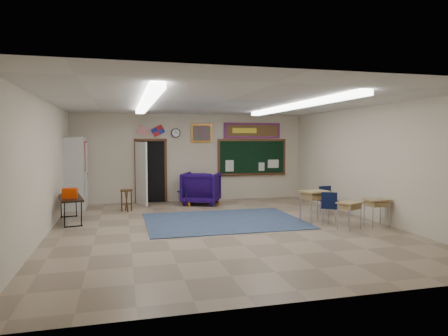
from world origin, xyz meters
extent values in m
plane|color=gray|center=(0.00, 0.00, 0.00)|extent=(9.00, 9.00, 0.00)
cube|color=#B3A891|center=(0.00, 4.50, 1.50)|extent=(8.00, 0.04, 3.00)
cube|color=#B3A891|center=(0.00, -4.50, 1.50)|extent=(8.00, 0.04, 3.00)
cube|color=#B3A891|center=(-4.00, 0.00, 1.50)|extent=(0.04, 9.00, 3.00)
cube|color=#B3A891|center=(4.00, 0.00, 1.50)|extent=(0.04, 9.00, 3.00)
cube|color=beige|center=(0.00, 0.00, 3.00)|extent=(8.00, 9.00, 0.04)
cube|color=#354366|center=(0.20, 0.80, 0.01)|extent=(4.00, 3.00, 0.02)
cube|color=black|center=(-1.40, 4.49, 1.05)|extent=(0.95, 0.04, 2.10)
cube|color=silver|center=(-1.75, 4.05, 1.03)|extent=(0.35, 0.86, 2.05)
cube|color=#512B17|center=(2.20, 4.47, 1.50)|extent=(2.55, 0.05, 1.30)
cube|color=black|center=(2.20, 4.46, 1.50)|extent=(2.40, 0.03, 1.15)
cube|color=#512B17|center=(2.20, 4.41, 0.90)|extent=(2.40, 0.12, 0.04)
cube|color=red|center=(2.20, 4.47, 2.45)|extent=(2.10, 0.04, 0.55)
cube|color=brown|center=(2.20, 4.46, 2.45)|extent=(1.90, 0.03, 0.40)
cube|color=#AD6821|center=(0.35, 4.47, 2.35)|extent=(0.75, 0.05, 0.65)
cube|color=#A51466|center=(0.35, 4.46, 2.35)|extent=(0.62, 0.03, 0.52)
cylinder|color=black|center=(-0.55, 4.47, 2.35)|extent=(0.32, 0.05, 0.32)
cylinder|color=white|center=(-0.55, 4.45, 2.35)|extent=(0.26, 0.02, 0.26)
cube|color=#AFAFAA|center=(-3.72, 3.85, 1.10)|extent=(0.55, 1.25, 2.20)
imported|color=#150539|center=(0.18, 3.68, 0.53)|extent=(1.51, 1.53, 1.06)
cube|color=olive|center=(2.38, -0.02, 0.80)|extent=(0.79, 0.67, 0.05)
cube|color=olive|center=(2.38, -0.02, 0.69)|extent=(0.69, 0.57, 0.14)
cube|color=olive|center=(3.22, 1.25, 0.63)|extent=(0.67, 0.62, 0.04)
cube|color=olive|center=(3.22, 1.25, 0.54)|extent=(0.57, 0.53, 0.11)
cube|color=olive|center=(2.82, -0.91, 0.64)|extent=(0.67, 0.61, 0.04)
cube|color=olive|center=(2.82, -0.91, 0.55)|extent=(0.58, 0.52, 0.11)
cube|color=olive|center=(3.65, -0.78, 0.66)|extent=(0.58, 0.44, 0.04)
cube|color=olive|center=(3.65, -0.78, 0.56)|extent=(0.50, 0.37, 0.11)
cube|color=black|center=(-3.65, 1.70, 0.63)|extent=(0.81, 1.65, 0.04)
cube|color=#D04503|center=(-3.63, 1.48, 0.77)|extent=(0.35, 0.26, 0.25)
cylinder|color=#442E14|center=(-2.23, 2.91, 0.63)|extent=(0.37, 0.37, 0.04)
torus|color=#442E14|center=(-2.23, 2.91, 0.22)|extent=(0.30, 0.30, 0.02)
camera|label=1|loc=(-2.35, -9.16, 2.11)|focal=32.00mm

